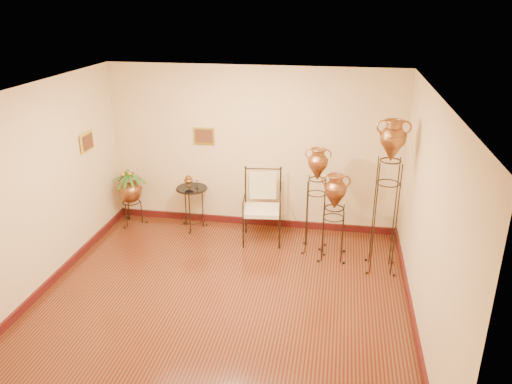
% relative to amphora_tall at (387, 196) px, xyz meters
% --- Properties ---
extents(ground, '(5.00, 5.00, 0.00)m').
position_rel_amphora_tall_xyz_m(ground, '(-2.15, -1.28, -1.18)').
color(ground, '#5B3215').
rests_on(ground, ground).
extents(room_shell, '(5.02, 5.02, 2.81)m').
position_rel_amphora_tall_xyz_m(room_shell, '(-2.15, -1.27, 0.56)').
color(room_shell, beige).
rests_on(room_shell, ground).
extents(amphora_tall, '(0.58, 0.58, 2.31)m').
position_rel_amphora_tall_xyz_m(amphora_tall, '(0.00, 0.00, 0.00)').
color(amphora_tall, black).
rests_on(amphora_tall, ground).
extents(amphora_mid, '(0.39, 0.39, 1.72)m').
position_rel_amphora_tall_xyz_m(amphora_mid, '(-1.01, 0.43, -0.31)').
color(amphora_mid, black).
rests_on(amphora_mid, ground).
extents(amphora_short, '(0.43, 0.43, 1.40)m').
position_rel_amphora_tall_xyz_m(amphora_short, '(-0.73, 0.23, -0.48)').
color(amphora_short, black).
rests_on(amphora_short, ground).
extents(planter_urn, '(0.65, 0.65, 1.20)m').
position_rel_amphora_tall_xyz_m(planter_urn, '(-4.30, 0.87, -0.51)').
color(planter_urn, black).
rests_on(planter_urn, ground).
extents(armchair, '(0.74, 0.70, 1.20)m').
position_rel_amphora_tall_xyz_m(armchair, '(-1.89, 0.60, -0.58)').
color(armchair, black).
rests_on(armchair, ground).
extents(side_table, '(0.59, 0.59, 0.97)m').
position_rel_amphora_tall_xyz_m(side_table, '(-3.17, 0.87, -0.78)').
color(side_table, black).
rests_on(side_table, ground).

